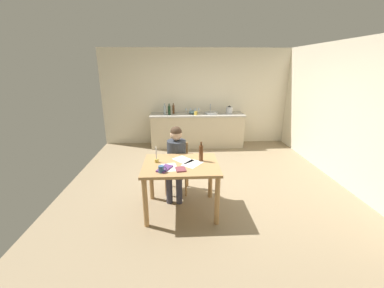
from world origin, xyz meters
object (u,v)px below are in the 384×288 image
at_px(stovetop_kettle, 229,110).
at_px(sink_unit, 211,113).
at_px(wine_bottle_on_table, 201,153).
at_px(wine_glass_back_right, 186,109).
at_px(book_cookery, 181,169).
at_px(chair_at_table, 177,165).
at_px(wine_glass_near_sink, 199,109).
at_px(bottle_wine_red, 173,109).
at_px(wine_glass_back_left, 190,109).
at_px(teacup_on_counter, 196,113).
at_px(wine_glass_by_kettle, 195,109).
at_px(person_seated, 176,157).
at_px(coffee_mug, 161,169).
at_px(dining_table, 181,172).
at_px(candlestick, 156,158).
at_px(bottle_vinegar, 169,110).
at_px(mixing_bowl, 193,112).
at_px(book_magazine, 165,169).
at_px(bottle_oil, 165,110).

bearing_deg(stovetop_kettle, sink_unit, 179.52).
xyz_separation_m(wine_bottle_on_table, wine_glass_back_right, (-0.13, 3.21, 0.10)).
bearing_deg(book_cookery, chair_at_table, 84.33).
bearing_deg(wine_glass_near_sink, stovetop_kettle, -10.36).
height_order(bottle_wine_red, wine_glass_back_right, bottle_wine_red).
distance_m(wine_bottle_on_table, sink_unit, 3.11).
bearing_deg(wine_glass_back_left, sink_unit, -14.80).
height_order(sink_unit, wine_glass_back_left, sink_unit).
bearing_deg(teacup_on_counter, wine_glass_near_sink, 70.88).
relative_size(wine_bottle_on_table, wine_glass_by_kettle, 1.95).
bearing_deg(wine_glass_back_right, wine_glass_by_kettle, 0.00).
bearing_deg(person_seated, book_cookery, -84.37).
xyz_separation_m(sink_unit, wine_glass_by_kettle, (-0.42, 0.15, 0.09)).
distance_m(bottle_wine_red, wine_glass_by_kettle, 0.60).
bearing_deg(sink_unit, wine_glass_near_sink, 155.72).
bearing_deg(bottle_wine_red, coffee_mug, -91.47).
relative_size(dining_table, coffee_mug, 9.85).
height_order(candlestick, teacup_on_counter, candlestick).
height_order(bottle_vinegar, mixing_bowl, bottle_vinegar).
relative_size(chair_at_table, person_seated, 0.72).
relative_size(person_seated, stovetop_kettle, 5.43).
bearing_deg(teacup_on_counter, wine_glass_by_kettle, 87.95).
height_order(stovetop_kettle, wine_glass_back_left, stovetop_kettle).
height_order(book_magazine, book_cookery, book_magazine).
distance_m(dining_table, sink_unit, 3.28).
relative_size(wine_bottle_on_table, mixing_bowl, 1.42).
height_order(candlestick, wine_glass_back_right, wine_glass_back_right).
relative_size(person_seated, wine_bottle_on_table, 3.98).
bearing_deg(wine_glass_near_sink, bottle_wine_red, -174.83).
xyz_separation_m(wine_bottle_on_table, bottle_oil, (-0.70, 2.98, 0.12)).
bearing_deg(coffee_mug, wine_bottle_on_table, 33.55).
height_order(book_cookery, mixing_bowl, mixing_bowl).
distance_m(person_seated, bottle_oil, 2.60).
xyz_separation_m(chair_at_table, stovetop_kettle, (1.40, 2.49, 0.52)).
bearing_deg(book_magazine, wine_glass_back_right, 110.89).
relative_size(chair_at_table, wine_glass_back_left, 5.59).
bearing_deg(mixing_bowl, wine_glass_near_sink, 38.97).
bearing_deg(chair_at_table, person_seated, -95.80).
relative_size(chair_at_table, wine_glass_by_kettle, 5.59).
bearing_deg(mixing_bowl, book_magazine, -99.73).
bearing_deg(coffee_mug, mixing_bowl, 79.93).
distance_m(person_seated, coffee_mug, 0.83).
bearing_deg(wine_glass_back_right, teacup_on_counter, -50.89).
height_order(chair_at_table, mixing_bowl, mixing_bowl).
bearing_deg(wine_glass_back_left, chair_at_table, -97.67).
distance_m(candlestick, book_magazine, 0.30).
distance_m(wine_bottle_on_table, teacup_on_counter, 2.91).
distance_m(bottle_vinegar, wine_glass_back_left, 0.62).
bearing_deg(bottle_wine_red, wine_bottle_on_table, -81.38).
bearing_deg(chair_at_table, bottle_wine_red, 92.47).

